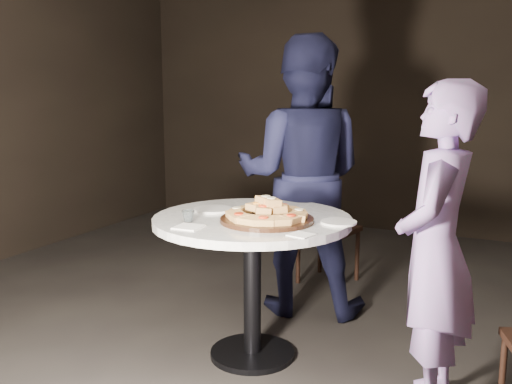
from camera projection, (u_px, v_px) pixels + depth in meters
floor at (262, 367)px, 3.17m from camera, size 7.00×7.00×0.00m
table at (252, 243)px, 3.18m from camera, size 1.46×1.46×0.83m
serving_board at (267, 220)px, 3.03m from camera, size 0.63×0.63×0.02m
focaccia_pile at (268, 211)px, 3.02m from camera, size 0.45×0.44×0.12m
plate_left at (213, 209)px, 3.31m from camera, size 0.27×0.27×0.01m
plate_right at (339, 222)px, 2.99m from camera, size 0.23×0.23×0.01m
water_glass at (188, 216)px, 3.02m from camera, size 0.08×0.08×0.06m
napkin_near at (189, 227)px, 2.90m from camera, size 0.14×0.14×0.01m
napkin_far at (301, 235)px, 2.74m from camera, size 0.13×0.13×0.01m
chair_far at (323, 223)px, 4.44m from camera, size 0.48×0.49×0.86m
diner_navy at (301, 176)px, 3.87m from camera, size 1.05×0.90×1.88m
diner_teal at (436, 250)px, 2.65m from camera, size 0.38×0.57×1.57m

